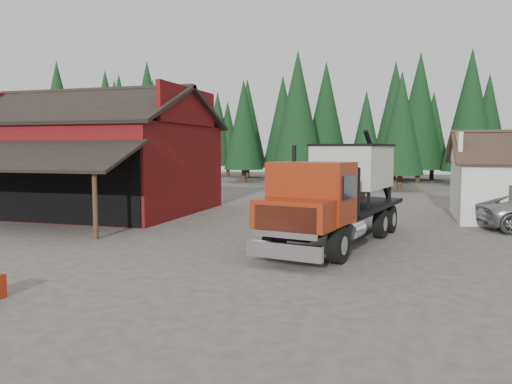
# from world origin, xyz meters

# --- Properties ---
(ground) EXTENTS (120.00, 120.00, 0.00)m
(ground) POSITION_xyz_m (0.00, 0.00, 0.00)
(ground) COLOR #4F443E
(ground) RESTS_ON ground
(red_barn) EXTENTS (12.80, 13.63, 7.18)m
(red_barn) POSITION_xyz_m (-11.00, 9.90, 2.69)
(red_barn) COLOR maroon
(red_barn) RESTS_ON ground
(conifer_backdrop) EXTENTS (76.00, 16.00, 16.00)m
(conifer_backdrop) POSITION_xyz_m (0.00, 42.00, 0.00)
(conifer_backdrop) COLOR black
(conifer_backdrop) RESTS_ON ground
(near_pine_a) EXTENTS (4.40, 4.40, 11.40)m
(near_pine_a) POSITION_xyz_m (-22.00, 28.00, 6.39)
(near_pine_a) COLOR #382619
(near_pine_a) RESTS_ON ground
(near_pine_b) EXTENTS (3.96, 3.96, 10.40)m
(near_pine_b) POSITION_xyz_m (6.00, 30.00, 5.89)
(near_pine_b) COLOR #382619
(near_pine_b) RESTS_ON ground
(near_pine_d) EXTENTS (5.28, 5.28, 13.40)m
(near_pine_d) POSITION_xyz_m (-4.00, 34.00, 7.39)
(near_pine_d) COLOR #382619
(near_pine_d) RESTS_ON ground
(feed_truck) EXTENTS (4.63, 10.27, 4.49)m
(feed_truck) POSITION_xyz_m (4.01, 4.03, 2.10)
(feed_truck) COLOR black
(feed_truck) RESTS_ON ground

